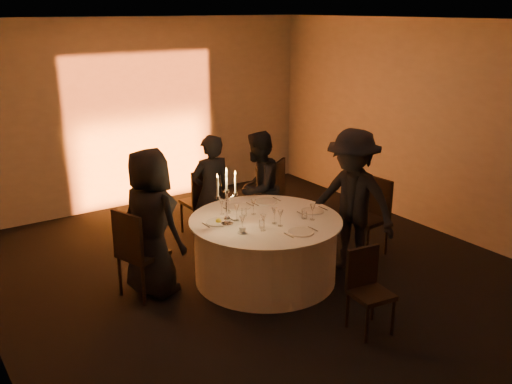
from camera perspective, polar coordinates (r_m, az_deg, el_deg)
floor at (r=6.99m, az=0.93°, el=-8.63°), size 7.00×7.00×0.00m
ceiling at (r=6.25m, az=1.07°, el=16.76°), size 7.00×7.00×0.00m
wall_back at (r=9.47m, az=-11.37°, el=7.73°), size 7.00×0.00×7.00m
wall_right at (r=8.50m, az=17.88°, el=6.06°), size 0.00×7.00×7.00m
uplighter_fixture at (r=9.57m, az=-10.13°, el=-1.08°), size 0.25×0.12×0.10m
banquet_table at (r=6.83m, az=0.95°, el=-5.75°), size 1.80×1.80×0.77m
chair_left at (r=6.47m, az=-11.83°, el=-5.57°), size 0.58×0.58×1.04m
chair_back_left at (r=8.08m, az=-5.43°, el=-0.61°), size 0.45×0.45×1.00m
chair_back_right at (r=8.43m, az=1.58°, el=0.30°), size 0.62×0.62×1.01m
chair_right at (r=7.65m, az=11.46°, el=-1.94°), size 0.48×0.48×1.01m
chair_front at (r=5.90m, az=11.07°, el=-9.16°), size 0.42×0.42×0.86m
guest_left at (r=6.46m, az=-10.46°, el=-3.05°), size 0.79×0.96×1.70m
guest_back_left at (r=7.59m, az=-4.52°, el=-0.07°), size 0.59×0.40×1.57m
guest_back_right at (r=7.74m, az=0.20°, el=0.35°), size 0.96×0.90×1.57m
guest_right at (r=7.01m, az=9.56°, el=-0.93°), size 1.00×1.30×1.78m
plate_left at (r=6.58m, az=-3.76°, el=-2.95°), size 0.36×0.29×0.08m
plate_back_left at (r=7.06m, az=-1.75°, el=-1.51°), size 0.36×0.30×0.01m
plate_back_right at (r=7.26m, az=1.00°, el=-0.96°), size 0.35×0.29×0.01m
plate_right at (r=6.96m, az=5.66°, el=-1.90°), size 0.36×0.27×0.01m
plate_front at (r=6.31m, az=4.52°, el=-4.02°), size 0.36×0.29×0.01m
coffee_cup at (r=6.28m, az=-1.37°, el=-3.86°), size 0.11×0.11×0.07m
candelabra at (r=6.43m, az=-2.93°, el=-1.34°), size 0.29×0.14×0.68m
wine_glass_a at (r=6.84m, az=-2.81°, el=-1.04°), size 0.07×0.07×0.19m
wine_glass_b at (r=6.79m, az=-0.26°, el=-1.16°), size 0.07×0.07×0.19m
wine_glass_c at (r=6.80m, az=-3.44°, el=-1.16°), size 0.07×0.07×0.19m
wine_glass_d at (r=6.65m, az=5.68°, el=-1.67°), size 0.07×0.07×0.19m
wine_glass_e at (r=6.25m, az=-1.38°, el=-2.88°), size 0.07×0.07×0.19m
wine_glass_f at (r=6.44m, az=2.46°, el=-2.27°), size 0.07×0.07×0.19m
wine_glass_g at (r=6.29m, az=0.73°, el=-2.73°), size 0.07×0.07×0.19m
wine_glass_h at (r=6.60m, az=-1.96°, el=-1.73°), size 0.07×0.07×0.19m
wine_glass_i at (r=6.51m, az=1.86°, el=-2.03°), size 0.07×0.07×0.19m
tumbler_a at (r=6.77m, az=-1.21°, el=-2.03°), size 0.07×0.07×0.09m
tumbler_b at (r=6.71m, az=4.87°, el=-2.29°), size 0.07×0.07×0.09m
tumbler_c at (r=6.41m, az=0.58°, el=-3.22°), size 0.07×0.07×0.09m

